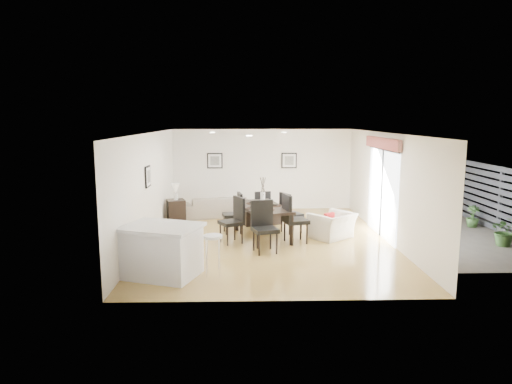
{
  "coord_description": "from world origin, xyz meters",
  "views": [
    {
      "loc": [
        -0.61,
        -11.32,
        3.06
      ],
      "look_at": [
        -0.31,
        0.4,
        1.16
      ],
      "focal_mm": 32.0,
      "sensor_mm": 36.0,
      "label": 1
    }
  ],
  "objects_px": {
    "armchair": "(332,226)",
    "dining_chair_enear": "(292,216)",
    "dining_table": "(263,209)",
    "coffee_table": "(261,216)",
    "sofa": "(217,206)",
    "dining_chair_efar": "(289,211)",
    "side_table": "(176,211)",
    "dining_chair_wnear": "(235,217)",
    "dining_chair_head": "(264,223)",
    "bar_stool": "(213,241)",
    "dining_chair_wfar": "(236,211)",
    "dining_chair_foot": "(262,207)",
    "kitchen_island": "(162,250)"
  },
  "relations": [
    {
      "from": "sofa",
      "to": "side_table",
      "type": "relative_size",
      "value": 3.3
    },
    {
      "from": "sofa",
      "to": "side_table",
      "type": "height_order",
      "value": "side_table"
    },
    {
      "from": "dining_chair_efar",
      "to": "coffee_table",
      "type": "xyz_separation_m",
      "value": [
        -0.7,
        1.15,
        -0.39
      ]
    },
    {
      "from": "dining_chair_wfar",
      "to": "bar_stool",
      "type": "distance_m",
      "value": 3.4
    },
    {
      "from": "dining_chair_wnear",
      "to": "dining_chair_head",
      "type": "xyz_separation_m",
      "value": [
        0.68,
        -0.78,
        0.03
      ]
    },
    {
      "from": "dining_chair_head",
      "to": "bar_stool",
      "type": "relative_size",
      "value": 1.46
    },
    {
      "from": "dining_chair_wnear",
      "to": "side_table",
      "type": "xyz_separation_m",
      "value": [
        -1.79,
        2.34,
        -0.3
      ]
    },
    {
      "from": "dining_chair_wfar",
      "to": "dining_chair_efar",
      "type": "height_order",
      "value": "dining_chair_efar"
    },
    {
      "from": "dining_chair_wfar",
      "to": "side_table",
      "type": "relative_size",
      "value": 1.63
    },
    {
      "from": "armchair",
      "to": "dining_chair_efar",
      "type": "height_order",
      "value": "dining_chair_efar"
    },
    {
      "from": "dining_chair_wfar",
      "to": "dining_chair_efar",
      "type": "relative_size",
      "value": 0.99
    },
    {
      "from": "side_table",
      "to": "dining_chair_wfar",
      "type": "bearing_deg",
      "value": -37.36
    },
    {
      "from": "armchair",
      "to": "dining_table",
      "type": "distance_m",
      "value": 1.83
    },
    {
      "from": "sofa",
      "to": "dining_chair_wnear",
      "type": "height_order",
      "value": "dining_chair_wnear"
    },
    {
      "from": "dining_chair_foot",
      "to": "side_table",
      "type": "relative_size",
      "value": 1.54
    },
    {
      "from": "sofa",
      "to": "dining_chair_efar",
      "type": "height_order",
      "value": "dining_chair_efar"
    },
    {
      "from": "dining_chair_wfar",
      "to": "bar_stool",
      "type": "xyz_separation_m",
      "value": [
        -0.38,
        -3.37,
        0.09
      ]
    },
    {
      "from": "dining_chair_wnear",
      "to": "kitchen_island",
      "type": "bearing_deg",
      "value": -58.14
    },
    {
      "from": "armchair",
      "to": "dining_chair_enear",
      "type": "relative_size",
      "value": 0.83
    },
    {
      "from": "armchair",
      "to": "bar_stool",
      "type": "xyz_separation_m",
      "value": [
        -2.87,
        -2.75,
        0.37
      ]
    },
    {
      "from": "sofa",
      "to": "dining_chair_wfar",
      "type": "relative_size",
      "value": 2.02
    },
    {
      "from": "sofa",
      "to": "bar_stool",
      "type": "relative_size",
      "value": 2.71
    },
    {
      "from": "dining_chair_head",
      "to": "dining_chair_enear",
      "type": "bearing_deg",
      "value": 27.82
    },
    {
      "from": "sofa",
      "to": "dining_chair_wnear",
      "type": "bearing_deg",
      "value": 84.25
    },
    {
      "from": "dining_chair_efar",
      "to": "bar_stool",
      "type": "xyz_separation_m",
      "value": [
        -1.8,
        -3.31,
        0.09
      ]
    },
    {
      "from": "armchair",
      "to": "dining_chair_efar",
      "type": "bearing_deg",
      "value": -66.72
    },
    {
      "from": "armchair",
      "to": "kitchen_island",
      "type": "bearing_deg",
      "value": -3.36
    },
    {
      "from": "dining_chair_efar",
      "to": "coffee_table",
      "type": "distance_m",
      "value": 1.4
    },
    {
      "from": "side_table",
      "to": "bar_stool",
      "type": "xyz_separation_m",
      "value": [
        1.42,
        -4.75,
        0.36
      ]
    },
    {
      "from": "dining_chair_foot",
      "to": "kitchen_island",
      "type": "distance_m",
      "value": 4.61
    },
    {
      "from": "armchair",
      "to": "coffee_table",
      "type": "distance_m",
      "value": 2.47
    },
    {
      "from": "dining_chair_wnear",
      "to": "dining_chair_efar",
      "type": "bearing_deg",
      "value": 94.06
    },
    {
      "from": "dining_chair_wfar",
      "to": "kitchen_island",
      "type": "distance_m",
      "value": 3.65
    },
    {
      "from": "dining_chair_efar",
      "to": "side_table",
      "type": "height_order",
      "value": "dining_chair_efar"
    },
    {
      "from": "dining_chair_efar",
      "to": "bar_stool",
      "type": "relative_size",
      "value": 1.35
    },
    {
      "from": "dining_chair_enear",
      "to": "dining_table",
      "type": "bearing_deg",
      "value": 38.62
    },
    {
      "from": "side_table",
      "to": "dining_table",
      "type": "bearing_deg",
      "value": -37.02
    },
    {
      "from": "dining_chair_wfar",
      "to": "dining_chair_foot",
      "type": "distance_m",
      "value": 1.03
    },
    {
      "from": "sofa",
      "to": "dining_table",
      "type": "xyz_separation_m",
      "value": [
        1.33,
        -2.63,
        0.43
      ]
    },
    {
      "from": "coffee_table",
      "to": "sofa",
      "type": "bearing_deg",
      "value": 126.2
    },
    {
      "from": "armchair",
      "to": "dining_table",
      "type": "xyz_separation_m",
      "value": [
        -1.78,
        0.11,
        0.42
      ]
    },
    {
      "from": "armchair",
      "to": "dining_chair_enear",
      "type": "xyz_separation_m",
      "value": [
        -1.09,
        -0.42,
        0.35
      ]
    },
    {
      "from": "coffee_table",
      "to": "kitchen_island",
      "type": "distance_m",
      "value": 4.94
    },
    {
      "from": "dining_table",
      "to": "coffee_table",
      "type": "xyz_separation_m",
      "value": [
        0.02,
        1.61,
        -0.53
      ]
    },
    {
      "from": "sofa",
      "to": "dining_table",
      "type": "distance_m",
      "value": 2.98
    },
    {
      "from": "armchair",
      "to": "kitchen_island",
      "type": "distance_m",
      "value": 4.75
    },
    {
      "from": "dining_chair_wnear",
      "to": "dining_chair_head",
      "type": "distance_m",
      "value": 1.04
    },
    {
      "from": "dining_chair_head",
      "to": "dining_chair_efar",
      "type": "bearing_deg",
      "value": 49.76
    },
    {
      "from": "armchair",
      "to": "dining_table",
      "type": "relative_size",
      "value": 0.46
    },
    {
      "from": "dining_chair_wnear",
      "to": "coffee_table",
      "type": "distance_m",
      "value": 2.22
    }
  ]
}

